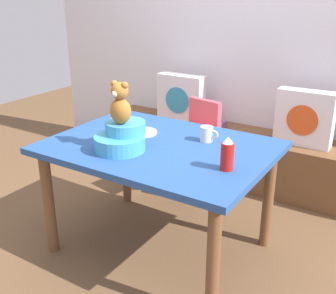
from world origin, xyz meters
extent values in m
plane|color=brown|center=(0.00, 0.00, 0.00)|extent=(8.00, 8.00, 0.00)
cube|color=silver|center=(0.00, 1.51, 1.30)|extent=(4.40, 0.10, 2.60)
cube|color=brown|center=(0.00, 1.24, 0.23)|extent=(2.60, 0.44, 0.46)
cube|color=silver|center=(-0.56, 1.22, 0.68)|extent=(0.44, 0.14, 0.44)
cylinder|color=teal|center=(-0.56, 1.15, 0.68)|extent=(0.24, 0.01, 0.24)
cube|color=silver|center=(0.56, 1.22, 0.68)|extent=(0.44, 0.14, 0.44)
cylinder|color=#D84C1E|center=(0.56, 1.15, 0.68)|extent=(0.24, 0.01, 0.24)
cube|color=#814D8E|center=(-0.23, 1.24, 0.49)|extent=(0.20, 0.14, 0.06)
cube|color=#264C8C|center=(0.00, 0.00, 0.72)|extent=(1.35, 0.99, 0.04)
cylinder|color=brown|center=(-0.58, -0.40, 0.35)|extent=(0.07, 0.07, 0.70)
cylinder|color=brown|center=(0.58, -0.40, 0.35)|extent=(0.07, 0.07, 0.70)
cylinder|color=brown|center=(-0.58, 0.40, 0.35)|extent=(0.07, 0.07, 0.70)
cylinder|color=brown|center=(0.58, 0.40, 0.35)|extent=(0.07, 0.07, 0.70)
cylinder|color=#D84C59|center=(-0.20, 0.79, 0.51)|extent=(0.34, 0.34, 0.10)
cube|color=#D84C59|center=(-0.17, 0.93, 0.67)|extent=(0.30, 0.11, 0.24)
cube|color=white|center=(-0.23, 0.62, 0.58)|extent=(0.33, 0.26, 0.02)
cylinder|color=silver|center=(-0.34, 0.65, 0.23)|extent=(0.03, 0.03, 0.46)
cylinder|color=silver|center=(-0.06, 0.65, 0.23)|extent=(0.03, 0.03, 0.46)
cylinder|color=silver|center=(-0.34, 0.93, 0.23)|extent=(0.03, 0.03, 0.46)
cylinder|color=silver|center=(-0.06, 0.93, 0.23)|extent=(0.03, 0.03, 0.46)
cylinder|color=#3D97C7|center=(-0.14, -0.20, 0.79)|extent=(0.30, 0.30, 0.09)
cylinder|color=#3D97C7|center=(-0.14, -0.14, 0.86)|extent=(0.24, 0.24, 0.07)
ellipsoid|color=#A36627|center=(-0.14, -0.18, 0.97)|extent=(0.13, 0.11, 0.15)
sphere|color=#A36627|center=(-0.14, -0.18, 1.09)|extent=(0.10, 0.10, 0.10)
sphere|color=beige|center=(-0.14, -0.23, 1.08)|extent=(0.04, 0.04, 0.04)
sphere|color=#A36627|center=(-0.18, -0.18, 1.13)|extent=(0.04, 0.04, 0.04)
sphere|color=#A36627|center=(-0.11, -0.18, 1.13)|extent=(0.04, 0.04, 0.04)
cylinder|color=red|center=(0.50, -0.12, 0.81)|extent=(0.07, 0.07, 0.15)
cone|color=white|center=(0.50, -0.12, 0.91)|extent=(0.06, 0.06, 0.03)
cylinder|color=silver|center=(0.22, 0.21, 0.79)|extent=(0.08, 0.08, 0.09)
torus|color=silver|center=(0.27, 0.21, 0.79)|extent=(0.06, 0.01, 0.06)
cylinder|color=white|center=(-0.21, 0.11, 0.75)|extent=(0.20, 0.20, 0.01)
camera|label=1|loc=(1.30, -1.96, 1.64)|focal=44.11mm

